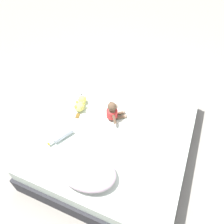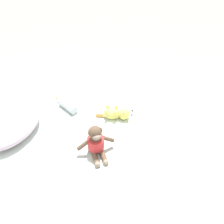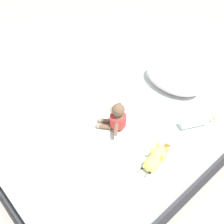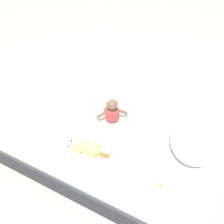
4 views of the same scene
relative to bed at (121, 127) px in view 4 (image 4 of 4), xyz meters
name	(u,v)px [view 4 (image 4 of 4)]	position (x,y,z in m)	size (l,w,h in m)	color
ground_plane	(120,140)	(0.00, 0.00, -0.19)	(16.00, 16.00, 0.00)	#9E998E
bed	(121,127)	(0.00, 0.00, 0.00)	(1.54, 1.92, 0.39)	#2D2D33
pillow	(195,138)	(0.06, 0.67, 0.27)	(0.55, 0.39, 0.15)	silver
plush_monkey	(112,111)	(0.11, -0.05, 0.29)	(0.25, 0.26, 0.24)	brown
plush_yellow_creature	(86,148)	(0.52, -0.07, 0.25)	(0.15, 0.33, 0.10)	#EAE066
glass_bottle	(144,169)	(0.48, 0.40, 0.23)	(0.17, 0.27, 0.07)	silver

